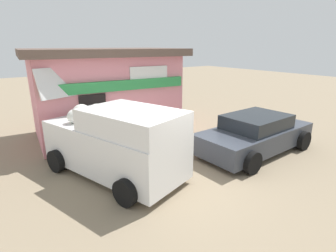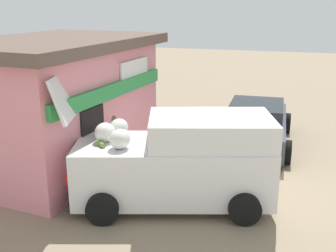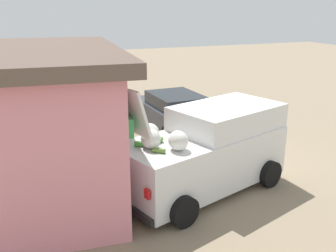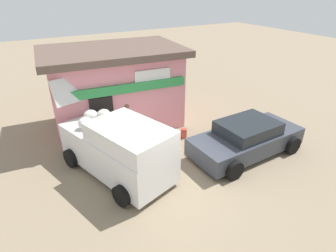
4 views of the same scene
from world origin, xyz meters
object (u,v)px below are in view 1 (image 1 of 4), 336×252
vendor_standing (121,121)px  storefront_bar (105,92)px  unloaded_banana_pile (59,146)px  delivery_van (116,142)px  customer_bending (82,131)px  paint_bucket (184,137)px  parked_sedan (255,134)px

vendor_standing → storefront_bar: bearing=85.6°
vendor_standing → unloaded_banana_pile: vendor_standing is taller
delivery_van → unloaded_banana_pile: (-0.89, 2.88, -0.84)m
customer_bending → delivery_van: bearing=-82.1°
storefront_bar → paint_bucket: storefront_bar is taller
storefront_bar → vendor_standing: storefront_bar is taller
storefront_bar → paint_bucket: size_ratio=15.45×
storefront_bar → unloaded_banana_pile: size_ratio=7.35×
parked_sedan → paint_bucket: bearing=122.9°
vendor_standing → unloaded_banana_pile: size_ratio=1.83×
parked_sedan → customer_bending: bearing=146.6°
vendor_standing → paint_bucket: bearing=-29.0°
vendor_standing → parked_sedan: bearing=-43.8°
vendor_standing → paint_bucket: 2.44m
delivery_van → unloaded_banana_pile: bearing=107.2°
storefront_bar → delivery_van: size_ratio=1.29×
delivery_van → storefront_bar: bearing=70.6°
delivery_van → parked_sedan: 4.82m
unloaded_banana_pile → storefront_bar: bearing=21.2°
paint_bucket → unloaded_banana_pile: bearing=155.3°
delivery_van → vendor_standing: (1.19, 2.11, -0.11)m
storefront_bar → vendor_standing: size_ratio=4.01×
unloaded_banana_pile → paint_bucket: bearing=-24.7°
vendor_standing → customer_bending: 1.48m
delivery_van → customer_bending: delivery_van is taller
storefront_bar → customer_bending: 2.51m
storefront_bar → unloaded_banana_pile: 2.86m
unloaded_banana_pile → vendor_standing: bearing=-20.2°
customer_bending → vendor_standing: bearing=2.3°
storefront_bar → parked_sedan: (3.33, -4.94, -1.13)m
storefront_bar → parked_sedan: size_ratio=1.39×
vendor_standing → paint_bucket: size_ratio=3.85×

